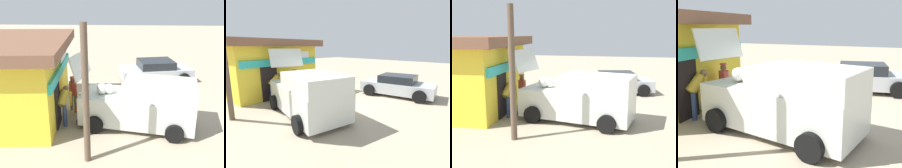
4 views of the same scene
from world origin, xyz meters
The scene contains 7 objects.
ground_plane centered at (0.00, 0.00, 0.00)m, with size 60.00×60.00×0.00m, color tan.
delivery_van centered at (-1.77, -0.20, 0.93)m, with size 2.82×4.85×2.76m.
parked_sedan centered at (3.92, -1.33, 0.59)m, with size 2.82×4.35×1.23m.
vendor_standing centered at (-0.57, 2.68, 0.90)m, with size 0.48×0.48×1.59m.
customer_bending centered at (-1.73, 2.88, 0.91)m, with size 0.78×0.63×1.50m.
unloaded_banana_pile centered at (-1.12, 3.26, 0.22)m, with size 0.87×0.82×0.49m.
paint_bucket centered at (0.87, 2.57, 0.16)m, with size 0.28×0.28×0.32m, color silver.
Camera 4 is at (-7.87, -2.98, 2.83)m, focal length 42.44 mm.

